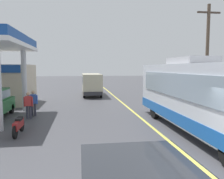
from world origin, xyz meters
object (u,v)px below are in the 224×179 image
Objects in this scene: coach_bus_main at (200,97)px; minibus_opposing_lane at (91,82)px; motorcycle_parked_forecourt at (19,125)px; pedestrian_near_pump at (28,104)px; pedestrian_by_shop at (33,102)px.

coach_bus_main reaches higher than minibus_opposing_lane.
coach_bus_main is 8.72m from motorcycle_parked_forecourt.
minibus_opposing_lane is 12.22m from pedestrian_near_pump.
pedestrian_by_shop is at bearing 149.78° from coach_bus_main.
minibus_opposing_lane is at bearing 105.77° from coach_bus_main.
coach_bus_main is at bearing -30.22° from pedestrian_by_shop.
coach_bus_main is at bearing -25.36° from pedestrian_near_pump.
motorcycle_parked_forecourt is at bearing 174.25° from coach_bus_main.
pedestrian_by_shop is (0.12, 0.89, 0.00)m from pedestrian_near_pump.
motorcycle_parked_forecourt is at bearing -85.70° from pedestrian_near_pump.
minibus_opposing_lane is (-4.39, 15.56, -0.25)m from coach_bus_main.
pedestrian_by_shop is (-4.32, -10.49, -0.54)m from minibus_opposing_lane.
motorcycle_parked_forecourt is 3.37m from pedestrian_near_pump.
coach_bus_main is at bearing -74.23° from minibus_opposing_lane.
minibus_opposing_lane is at bearing 68.68° from pedestrian_near_pump.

